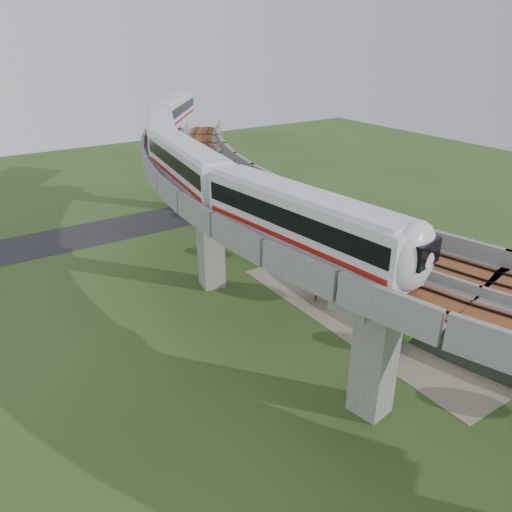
{
  "coord_description": "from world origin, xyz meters",
  "views": [
    {
      "loc": [
        -19.1,
        -27.47,
        22.3
      ],
      "look_at": [
        -1.04,
        -0.18,
        7.5
      ],
      "focal_mm": 35.0,
      "sensor_mm": 36.0,
      "label": 1
    }
  ],
  "objects_px": {
    "car_white": "(498,334)",
    "car_dark": "(382,287)",
    "metro_train": "(196,146)",
    "car_red": "(475,317)"
  },
  "relations": [
    {
      "from": "car_white",
      "to": "car_red",
      "type": "xyz_separation_m",
      "value": [
        0.72,
        2.54,
        0.0
      ]
    },
    {
      "from": "car_red",
      "to": "car_dark",
      "type": "xyz_separation_m",
      "value": [
        -2.19,
        8.18,
        -0.12
      ]
    },
    {
      "from": "car_red",
      "to": "car_dark",
      "type": "bearing_deg",
      "value": 137.47
    },
    {
      "from": "car_red",
      "to": "car_dark",
      "type": "relative_size",
      "value": 1.09
    },
    {
      "from": "car_white",
      "to": "car_dark",
      "type": "bearing_deg",
      "value": 53.35
    },
    {
      "from": "car_red",
      "to": "car_dark",
      "type": "distance_m",
      "value": 8.47
    },
    {
      "from": "metro_train",
      "to": "car_red",
      "type": "xyz_separation_m",
      "value": [
        13.24,
        -23.32,
        -11.63
      ]
    },
    {
      "from": "car_white",
      "to": "car_dark",
      "type": "height_order",
      "value": "car_white"
    },
    {
      "from": "car_white",
      "to": "metro_train",
      "type": "bearing_deg",
      "value": 71.34
    },
    {
      "from": "metro_train",
      "to": "car_white",
      "type": "distance_m",
      "value": 31.0
    }
  ]
}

